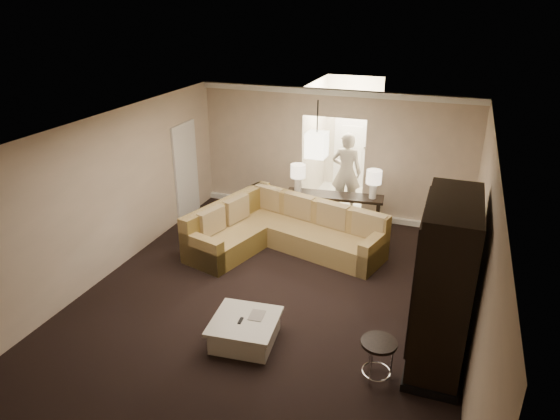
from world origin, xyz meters
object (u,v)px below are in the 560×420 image
at_px(sectional_sofa, 281,231).
at_px(armoire, 442,288).
at_px(drink_table, 378,352).
at_px(console_table, 334,209).
at_px(coffee_table, 245,330).
at_px(person, 346,168).

bearing_deg(sectional_sofa, armoire, -21.78).
height_order(armoire, drink_table, armoire).
xyz_separation_m(console_table, drink_table, (1.66, -4.21, -0.05)).
bearing_deg(console_table, sectional_sofa, -127.07).
height_order(sectional_sofa, coffee_table, sectional_sofa).
relative_size(coffee_table, armoire, 0.43).
bearing_deg(drink_table, sectional_sofa, 128.74).
bearing_deg(coffee_table, person, 87.64).
relative_size(drink_table, person, 0.29).
xyz_separation_m(sectional_sofa, console_table, (0.73, 1.22, 0.09)).
relative_size(coffee_table, drink_table, 1.74).
bearing_deg(console_table, person, 84.59).
distance_m(coffee_table, drink_table, 1.91).
bearing_deg(sectional_sofa, coffee_table, -64.67).
xyz_separation_m(coffee_table, person, (0.21, 5.20, 0.82)).
distance_m(coffee_table, person, 5.27).
relative_size(console_table, person, 1.01).
xyz_separation_m(drink_table, person, (-1.68, 5.31, 0.60)).
bearing_deg(coffee_table, drink_table, -3.26).
xyz_separation_m(console_table, person, (-0.02, 1.10, 0.55)).
distance_m(coffee_table, console_table, 4.11).
bearing_deg(coffee_table, sectional_sofa, 99.87).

